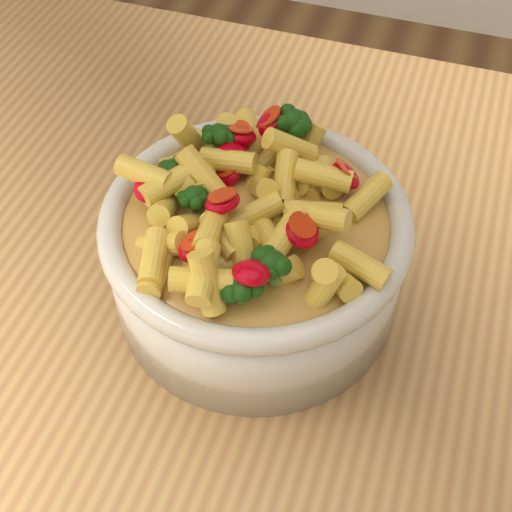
% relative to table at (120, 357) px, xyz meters
% --- Properties ---
extents(table, '(1.20, 0.80, 0.90)m').
position_rel_table_xyz_m(table, '(0.00, 0.00, 0.00)').
color(table, '#A78147').
rests_on(table, ground).
extents(serving_bowl, '(0.22, 0.22, 0.10)m').
position_rel_table_xyz_m(serving_bowl, '(0.12, 0.03, 0.15)').
color(serving_bowl, silver).
rests_on(serving_bowl, table).
extents(pasta_salad, '(0.18, 0.18, 0.04)m').
position_rel_table_xyz_m(pasta_salad, '(0.12, 0.03, 0.21)').
color(pasta_salad, gold).
rests_on(pasta_salad, serving_bowl).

